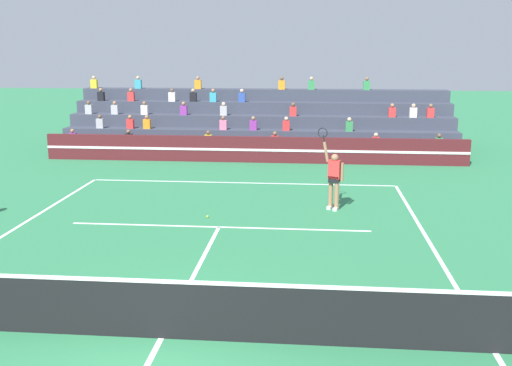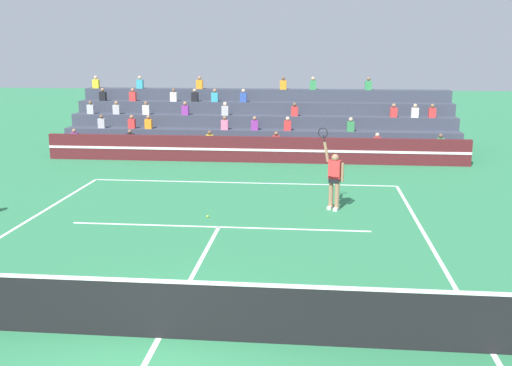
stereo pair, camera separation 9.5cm
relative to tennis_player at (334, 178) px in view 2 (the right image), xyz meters
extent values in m
plane|color=#2D7A4C|center=(-3.17, -8.57, -0.99)|extent=(120.00, 120.00, 0.00)
cube|color=white|center=(-3.17, 3.33, -0.99)|extent=(11.00, 0.10, 0.01)
cube|color=white|center=(2.33, -8.57, -0.99)|extent=(0.10, 23.80, 0.01)
cube|color=white|center=(-3.17, -2.14, -0.99)|extent=(8.25, 0.10, 0.01)
cube|color=white|center=(-3.17, -8.57, -0.99)|extent=(0.10, 12.85, 0.01)
cube|color=black|center=(-3.17, -8.57, -0.49)|extent=(11.90, 0.02, 1.00)
cube|color=white|center=(-3.17, -8.57, 0.04)|extent=(11.90, 0.04, 0.06)
cube|color=#51191E|center=(-3.17, 7.32, -0.44)|extent=(18.00, 0.24, 1.10)
cube|color=white|center=(-3.17, 7.19, -0.44)|extent=(18.00, 0.02, 0.10)
cube|color=#383D4C|center=(-3.17, 8.60, -0.71)|extent=(18.17, 0.95, 0.55)
cube|color=purple|center=(-11.51, 8.43, -0.22)|extent=(0.32, 0.22, 0.44)
sphere|color=#9E7051|center=(-11.51, 8.43, 0.10)|extent=(0.18, 0.18, 0.18)
cube|color=black|center=(-8.90, 8.43, -0.22)|extent=(0.32, 0.22, 0.44)
sphere|color=brown|center=(-8.90, 8.43, 0.10)|extent=(0.18, 0.18, 0.18)
cube|color=red|center=(2.10, 8.43, -0.22)|extent=(0.32, 0.22, 0.44)
sphere|color=beige|center=(2.10, 8.43, 0.10)|extent=(0.18, 0.18, 0.18)
cube|color=#338C4C|center=(4.78, 8.43, -0.22)|extent=(0.32, 0.22, 0.44)
sphere|color=brown|center=(4.78, 8.43, 0.10)|extent=(0.18, 0.18, 0.18)
cube|color=yellow|center=(-5.27, 8.43, -0.22)|extent=(0.32, 0.22, 0.44)
sphere|color=brown|center=(-5.27, 8.43, 0.10)|extent=(0.18, 0.18, 0.18)
cube|color=red|center=(-2.29, 8.43, -0.22)|extent=(0.32, 0.22, 0.44)
sphere|color=brown|center=(-2.29, 8.43, 0.10)|extent=(0.18, 0.18, 0.18)
cube|color=#383D4C|center=(-3.17, 9.55, -0.44)|extent=(18.17, 0.95, 1.10)
cube|color=pink|center=(-4.72, 9.38, 0.33)|extent=(0.32, 0.22, 0.44)
sphere|color=brown|center=(-4.72, 9.38, 0.65)|extent=(0.18, 0.18, 0.18)
cube|color=red|center=(-9.09, 9.38, 0.33)|extent=(0.32, 0.22, 0.44)
sphere|color=#9E7051|center=(-9.09, 9.38, 0.65)|extent=(0.18, 0.18, 0.18)
cube|color=#B2B2B7|center=(-10.54, 9.38, 0.33)|extent=(0.32, 0.22, 0.44)
sphere|color=brown|center=(-10.54, 9.38, 0.65)|extent=(0.18, 0.18, 0.18)
cube|color=red|center=(-1.84, 9.38, 0.33)|extent=(0.32, 0.22, 0.44)
sphere|color=beige|center=(-1.84, 9.38, 0.65)|extent=(0.18, 0.18, 0.18)
cube|color=#338C4C|center=(0.99, 9.38, 0.33)|extent=(0.32, 0.22, 0.44)
sphere|color=beige|center=(0.99, 9.38, 0.65)|extent=(0.18, 0.18, 0.18)
cube|color=orange|center=(-8.30, 9.38, 0.33)|extent=(0.32, 0.22, 0.44)
sphere|color=#9E7051|center=(-8.30, 9.38, 0.65)|extent=(0.18, 0.18, 0.18)
cube|color=purple|center=(-3.34, 9.38, 0.33)|extent=(0.32, 0.22, 0.44)
sphere|color=#9E7051|center=(-3.34, 9.38, 0.65)|extent=(0.18, 0.18, 0.18)
cube|color=#383D4C|center=(-3.17, 10.50, -0.16)|extent=(18.17, 0.95, 1.65)
cube|color=red|center=(2.99, 10.33, 0.88)|extent=(0.32, 0.22, 0.44)
sphere|color=#9E7051|center=(2.99, 10.33, 1.20)|extent=(0.18, 0.18, 0.18)
cube|color=silver|center=(-8.66, 10.33, 0.88)|extent=(0.32, 0.22, 0.44)
sphere|color=brown|center=(-8.66, 10.33, 1.20)|extent=(0.18, 0.18, 0.18)
cube|color=red|center=(4.72, 10.33, 0.88)|extent=(0.32, 0.22, 0.44)
sphere|color=brown|center=(4.72, 10.33, 1.20)|extent=(0.18, 0.18, 0.18)
cube|color=#B2B2B7|center=(-10.11, 10.33, 0.88)|extent=(0.32, 0.22, 0.44)
sphere|color=#9E7051|center=(-10.11, 10.33, 1.20)|extent=(0.18, 0.18, 0.18)
cube|color=red|center=(-1.56, 10.33, 0.88)|extent=(0.32, 0.22, 0.44)
sphere|color=brown|center=(-1.56, 10.33, 1.20)|extent=(0.18, 0.18, 0.18)
cube|color=purple|center=(-6.76, 10.33, 0.88)|extent=(0.32, 0.22, 0.44)
sphere|color=#9E7051|center=(-6.76, 10.33, 1.20)|extent=(0.18, 0.18, 0.18)
cube|color=silver|center=(3.94, 10.33, 0.88)|extent=(0.32, 0.22, 0.44)
sphere|color=tan|center=(3.94, 10.33, 1.20)|extent=(0.18, 0.18, 0.18)
cube|color=#B2B2B7|center=(-11.40, 10.33, 0.88)|extent=(0.32, 0.22, 0.44)
sphere|color=brown|center=(-11.40, 10.33, 1.20)|extent=(0.18, 0.18, 0.18)
cube|color=#B2B2B7|center=(-4.84, 10.33, 0.88)|extent=(0.32, 0.22, 0.44)
sphere|color=beige|center=(-4.84, 10.33, 1.20)|extent=(0.18, 0.18, 0.18)
cube|color=#383D4C|center=(-3.17, 11.45, 0.11)|extent=(18.17, 0.95, 2.20)
cube|color=black|center=(-11.10, 11.28, 1.43)|extent=(0.32, 0.22, 0.44)
sphere|color=#9E7051|center=(-11.10, 11.28, 1.75)|extent=(0.18, 0.18, 0.18)
cube|color=silver|center=(-7.52, 11.28, 1.43)|extent=(0.32, 0.22, 0.44)
sphere|color=brown|center=(-7.52, 11.28, 1.75)|extent=(0.18, 0.18, 0.18)
cube|color=teal|center=(-5.49, 11.28, 1.43)|extent=(0.32, 0.22, 0.44)
sphere|color=#9E7051|center=(-5.49, 11.28, 1.75)|extent=(0.18, 0.18, 0.18)
cube|color=#2D4CA5|center=(-4.08, 11.28, 1.43)|extent=(0.32, 0.22, 0.44)
sphere|color=beige|center=(-4.08, 11.28, 1.75)|extent=(0.18, 0.18, 0.18)
cube|color=black|center=(-6.47, 11.28, 1.43)|extent=(0.32, 0.22, 0.44)
sphere|color=tan|center=(-6.47, 11.28, 1.75)|extent=(0.18, 0.18, 0.18)
cube|color=red|center=(-9.58, 11.28, 1.43)|extent=(0.32, 0.22, 0.44)
sphere|color=#9E7051|center=(-9.58, 11.28, 1.75)|extent=(0.18, 0.18, 0.18)
cube|color=#383D4C|center=(-3.17, 12.40, 0.39)|extent=(18.17, 0.95, 2.75)
cube|color=#338C4C|center=(1.95, 12.23, 1.98)|extent=(0.32, 0.22, 0.44)
sphere|color=brown|center=(1.95, 12.23, 2.30)|extent=(0.18, 0.18, 0.18)
cube|color=yellow|center=(-11.76, 12.23, 1.98)|extent=(0.32, 0.22, 0.44)
sphere|color=tan|center=(-11.76, 12.23, 2.30)|extent=(0.18, 0.18, 0.18)
cube|color=orange|center=(-2.20, 12.23, 1.98)|extent=(0.32, 0.22, 0.44)
sphere|color=brown|center=(-2.20, 12.23, 2.30)|extent=(0.18, 0.18, 0.18)
cube|color=orange|center=(-6.40, 12.23, 1.98)|extent=(0.32, 0.22, 0.44)
sphere|color=#9E7051|center=(-6.40, 12.23, 2.30)|extent=(0.18, 0.18, 0.18)
cube|color=teal|center=(-9.47, 12.23, 1.98)|extent=(0.32, 0.22, 0.44)
sphere|color=tan|center=(-9.47, 12.23, 2.30)|extent=(0.18, 0.18, 0.18)
cube|color=#338C4C|center=(-0.74, 12.23, 1.98)|extent=(0.32, 0.22, 0.44)
sphere|color=tan|center=(-0.74, 12.23, 2.30)|extent=(0.18, 0.18, 0.18)
cylinder|color=#9E7051|center=(0.10, -0.06, -0.54)|extent=(0.14, 0.14, 0.90)
cylinder|color=#9E7051|center=(-0.08, 0.09, -0.54)|extent=(0.14, 0.14, 0.90)
cube|color=black|center=(0.01, -0.01, -0.05)|extent=(0.37, 0.30, 0.20)
cube|color=red|center=(0.01, -0.01, 0.25)|extent=(0.41, 0.31, 0.56)
sphere|color=#9E7051|center=(0.01, -0.01, 0.61)|extent=(0.22, 0.22, 0.22)
cube|color=white|center=(0.09, -0.10, -0.94)|extent=(0.20, 0.29, 0.09)
cube|color=white|center=(-0.09, 0.05, -0.94)|extent=(0.20, 0.29, 0.09)
cylinder|color=#9E7051|center=(0.24, -0.09, 0.19)|extent=(0.09, 0.09, 0.56)
cylinder|color=#9E7051|center=(-0.25, 0.09, 0.76)|extent=(0.23, 0.16, 0.61)
cylinder|color=black|center=(-0.33, 0.12, 1.16)|extent=(0.08, 0.06, 0.22)
torus|color=black|center=(-0.36, 0.13, 1.33)|extent=(0.35, 0.15, 0.36)
sphere|color=#C6DB33|center=(-3.64, -1.24, -0.96)|extent=(0.07, 0.07, 0.07)
camera|label=1|loc=(-0.71, -17.68, 3.84)|focal=42.00mm
camera|label=2|loc=(-0.62, -17.67, 3.84)|focal=42.00mm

